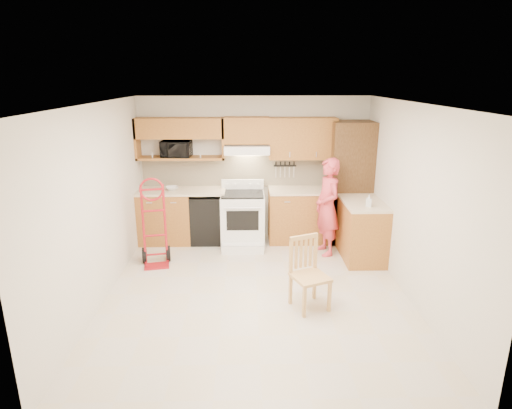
{
  "coord_description": "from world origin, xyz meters",
  "views": [
    {
      "loc": [
        -0.13,
        -5.19,
        2.8
      ],
      "look_at": [
        0.0,
        0.5,
        1.1
      ],
      "focal_mm": 29.95,
      "sensor_mm": 36.0,
      "label": 1
    }
  ],
  "objects_px": {
    "person": "(327,207)",
    "range": "(243,215)",
    "dining_chair": "(310,274)",
    "microwave": "(176,149)",
    "hand_truck": "(154,227)"
  },
  "relations": [
    {
      "from": "person",
      "to": "range",
      "type": "bearing_deg",
      "value": -119.41
    },
    {
      "from": "person",
      "to": "dining_chair",
      "type": "height_order",
      "value": "person"
    },
    {
      "from": "microwave",
      "to": "dining_chair",
      "type": "xyz_separation_m",
      "value": [
        1.98,
        -2.48,
        -1.17
      ]
    },
    {
      "from": "microwave",
      "to": "range",
      "type": "distance_m",
      "value": 1.6
    },
    {
      "from": "microwave",
      "to": "hand_truck",
      "type": "distance_m",
      "value": 1.52
    },
    {
      "from": "microwave",
      "to": "person",
      "type": "height_order",
      "value": "microwave"
    },
    {
      "from": "person",
      "to": "hand_truck",
      "type": "bearing_deg",
      "value": -95.86
    },
    {
      "from": "range",
      "to": "person",
      "type": "relative_size",
      "value": 0.68
    },
    {
      "from": "microwave",
      "to": "dining_chair",
      "type": "bearing_deg",
      "value": -46.55
    },
    {
      "from": "range",
      "to": "person",
      "type": "height_order",
      "value": "person"
    },
    {
      "from": "hand_truck",
      "to": "dining_chair",
      "type": "height_order",
      "value": "hand_truck"
    },
    {
      "from": "dining_chair",
      "to": "hand_truck",
      "type": "bearing_deg",
      "value": 126.04
    },
    {
      "from": "person",
      "to": "hand_truck",
      "type": "relative_size",
      "value": 1.28
    },
    {
      "from": "range",
      "to": "person",
      "type": "bearing_deg",
      "value": -15.38
    },
    {
      "from": "microwave",
      "to": "person",
      "type": "xyz_separation_m",
      "value": [
        2.5,
        -0.74,
        -0.83
      ]
    }
  ]
}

